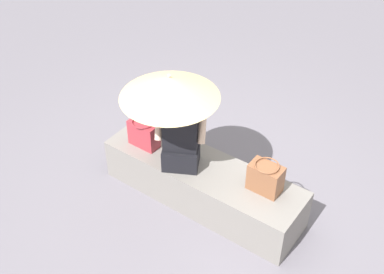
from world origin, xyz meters
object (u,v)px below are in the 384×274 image
Objects in this scene: parasol at (169,87)px; handbag_black at (265,178)px; person_seated at (181,133)px; tote_bag_canvas at (144,133)px.

parasol reaches higher than handbag_black.
handbag_black is (0.82, 0.17, -0.24)m from person_seated.
person_seated is at bearing 30.64° from parasol.
parasol is at bearing -166.59° from handbag_black.
parasol is 1.18m from handbag_black.
parasol is 3.34× the size of handbag_black.
parasol is at bearing -149.36° from person_seated.
person_seated is 2.93× the size of tote_bag_canvas.
person_seated is at bearing -168.42° from handbag_black.
handbag_black is at bearing 13.41° from parasol.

